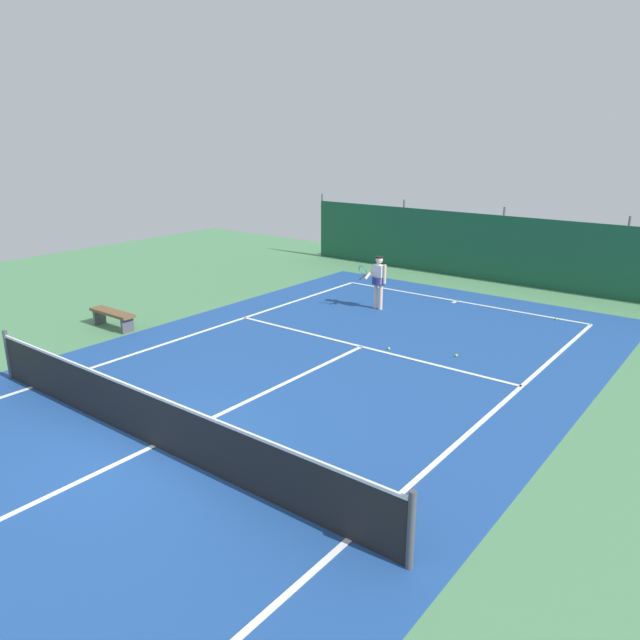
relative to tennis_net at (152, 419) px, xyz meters
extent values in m
plane|color=#4C8456|center=(0.00, 0.00, -0.51)|extent=(36.00, 36.00, 0.00)
cube|color=#1E478C|center=(0.00, 0.00, -0.51)|extent=(11.02, 26.60, 0.01)
cube|color=white|center=(0.00, 11.90, -0.50)|extent=(8.22, 0.10, 0.01)
cube|color=white|center=(-4.11, 0.00, -0.50)|extent=(0.10, 23.80, 0.01)
cube|color=white|center=(4.11, 0.00, -0.50)|extent=(0.10, 23.80, 0.01)
cube|color=white|center=(0.00, 6.40, -0.50)|extent=(8.22, 0.10, 0.01)
cube|color=white|center=(0.00, 0.00, -0.50)|extent=(0.10, 12.80, 0.01)
cube|color=white|center=(0.00, 11.75, -0.50)|extent=(0.10, 0.30, 0.01)
cube|color=black|center=(0.00, 0.00, -0.04)|extent=(9.92, 0.03, 0.95)
cube|color=white|center=(0.00, 0.00, 0.46)|extent=(9.92, 0.04, 0.05)
cylinder|color=#47474C|center=(-5.01, 0.00, 0.04)|extent=(0.10, 0.10, 1.10)
cylinder|color=#47474C|center=(5.01, 0.00, 0.04)|extent=(0.10, 0.10, 1.10)
cube|color=#195138|center=(0.00, 15.29, 0.69)|extent=(16.22, 0.06, 2.40)
cylinder|color=#595B60|center=(-8.11, 15.35, 0.84)|extent=(0.08, 0.08, 2.70)
cylinder|color=#595B60|center=(-4.05, 15.35, 0.84)|extent=(0.08, 0.08, 2.70)
cylinder|color=#595B60|center=(0.00, 15.35, 0.84)|extent=(0.08, 0.08, 2.70)
cylinder|color=#595B60|center=(4.05, 15.35, 0.84)|extent=(0.08, 0.08, 2.70)
cube|color=#234C1E|center=(0.00, 15.89, 0.04)|extent=(14.60, 0.70, 1.10)
cylinder|color=beige|center=(-1.45, 9.59, -0.10)|extent=(0.12, 0.12, 0.82)
cylinder|color=beige|center=(-1.64, 9.62, -0.10)|extent=(0.12, 0.12, 0.82)
cylinder|color=navy|center=(-1.55, 9.61, 0.39)|extent=(0.40, 0.40, 0.22)
cube|color=white|center=(-1.55, 9.61, 0.59)|extent=(0.39, 0.25, 0.56)
sphere|color=beige|center=(-1.55, 9.61, 1.02)|extent=(0.22, 0.22, 0.22)
cylinder|color=black|center=(-1.55, 9.61, 1.11)|extent=(0.23, 0.23, 0.04)
cylinder|color=beige|center=(-1.32, 9.57, 0.62)|extent=(0.09, 0.09, 0.58)
cylinder|color=beige|center=(-1.79, 9.52, 0.62)|extent=(0.17, 0.53, 0.41)
cylinder|color=black|center=(-1.89, 9.23, 0.51)|extent=(0.07, 0.28, 0.13)
torus|color=teal|center=(-1.89, 9.23, 0.73)|extent=(0.32, 0.17, 0.29)
sphere|color=#CCDB33|center=(0.66, 6.64, -0.48)|extent=(0.07, 0.07, 0.07)
sphere|color=#CCDB33|center=(3.17, 11.77, -0.48)|extent=(0.07, 0.07, 0.07)
sphere|color=#CCDB33|center=(2.21, 7.23, -0.48)|extent=(0.07, 0.07, 0.07)
cube|color=brown|center=(-6.31, 3.48, -0.06)|extent=(1.60, 0.40, 0.08)
cube|color=#4C4C51|center=(-6.96, 3.48, -0.29)|extent=(0.08, 0.36, 0.45)
cube|color=#4C4C51|center=(-5.66, 3.48, -0.29)|extent=(0.08, 0.36, 0.45)
camera|label=1|loc=(7.94, -5.61, 4.65)|focal=33.83mm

